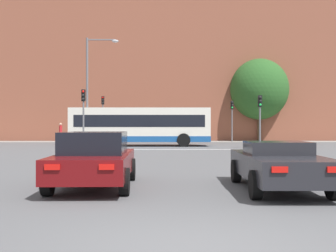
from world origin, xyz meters
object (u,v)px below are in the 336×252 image
object	(u,v)px
car_saloon_left	(95,159)
street_lamp_junction	(92,81)
traffic_light_far_left	(103,111)
pedestrian_walking_east	(184,132)
traffic_light_far_right	(232,114)
traffic_light_near_left	(83,109)
pedestrian_walking_west	(139,132)
pedestrian_waiting	(61,130)
car_roadster_right	(278,164)
bus_crossing_lead	(140,126)
traffic_light_near_right	(260,112)

from	to	relation	value
car_saloon_left	street_lamp_junction	size ratio (longest dim) A/B	0.54
traffic_light_far_left	car_saloon_left	bearing A→B (deg)	-82.10
pedestrian_walking_east	traffic_light_far_right	bearing A→B (deg)	-113.52
traffic_light_near_left	pedestrian_walking_west	bearing A→B (deg)	76.65
pedestrian_waiting	pedestrian_walking_west	xyz separation A→B (m)	(7.84, -0.23, -0.17)
car_roadster_right	traffic_light_near_left	distance (m)	20.32
car_saloon_left	pedestrian_waiting	bearing A→B (deg)	104.18
bus_crossing_lead	street_lamp_junction	distance (m)	5.00
traffic_light_near_left	street_lamp_junction	distance (m)	3.53
car_saloon_left	street_lamp_junction	distance (m)	21.39
traffic_light_far_left	pedestrian_walking_east	size ratio (longest dim) A/B	2.73
traffic_light_far_left	traffic_light_near_left	bearing A→B (deg)	-88.04
traffic_light_far_left	traffic_light_near_right	bearing A→B (deg)	-43.18
pedestrian_walking_east	pedestrian_walking_west	distance (m)	4.53
traffic_light_near_left	pedestrian_waiting	xyz separation A→B (m)	(-4.78, 13.12, -1.64)
traffic_light_far_right	street_lamp_junction	bearing A→B (deg)	-142.50
traffic_light_far_left	traffic_light_near_left	distance (m)	11.93
car_roadster_right	pedestrian_waiting	bearing A→B (deg)	113.63
traffic_light_far_left	bus_crossing_lead	bearing A→B (deg)	-63.42
traffic_light_near_right	street_lamp_junction	distance (m)	12.53
traffic_light_near_left	pedestrian_walking_west	size ratio (longest dim) A/B	2.54
bus_crossing_lead	street_lamp_junction	bearing A→B (deg)	105.80
car_roadster_right	street_lamp_junction	world-z (taller)	street_lamp_junction
street_lamp_junction	pedestrian_walking_east	bearing A→B (deg)	50.89
car_roadster_right	pedestrian_walking_east	size ratio (longest dim) A/B	2.77
traffic_light_far_right	street_lamp_junction	xyz separation A→B (m)	(-11.98, -9.20, 2.27)
bus_crossing_lead	traffic_light_far_left	xyz separation A→B (m)	(-4.09, 8.17, 1.39)
pedestrian_waiting	bus_crossing_lead	bearing A→B (deg)	16.35
bus_crossing_lead	traffic_light_near_left	world-z (taller)	traffic_light_near_left
traffic_light_far_left	traffic_light_near_right	xyz separation A→B (m)	(12.56, -11.79, -0.46)
traffic_light_far_right	car_roadster_right	bearing A→B (deg)	-97.06
car_saloon_left	traffic_light_near_left	bearing A→B (deg)	100.60
traffic_light_far_right	pedestrian_walking_west	size ratio (longest dim) A/B	2.49
traffic_light_near_left	street_lamp_junction	world-z (taller)	street_lamp_junction
car_roadster_right	pedestrian_walking_east	bearing A→B (deg)	92.78
car_saloon_left	traffic_light_far_left	distance (m)	30.20
pedestrian_waiting	pedestrian_walking_west	bearing A→B (deg)	62.56
bus_crossing_lead	street_lamp_junction	world-z (taller)	street_lamp_junction
car_saloon_left	traffic_light_far_right	world-z (taller)	traffic_light_far_right
car_roadster_right	street_lamp_junction	bearing A→B (deg)	112.24
traffic_light_far_left	street_lamp_junction	size ratio (longest dim) A/B	0.54
car_saloon_left	traffic_light_near_left	size ratio (longest dim) A/B	1.08
street_lamp_junction	pedestrian_walking_west	distance (m)	11.29
traffic_light_near_right	pedestrian_waiting	bearing A→B (deg)	142.51
traffic_light_far_left	pedestrian_walking_west	world-z (taller)	traffic_light_far_left
traffic_light_far_right	bus_crossing_lead	bearing A→B (deg)	-135.87
pedestrian_walking_east	car_saloon_left	bearing A→B (deg)	146.43
traffic_light_near_right	pedestrian_waiting	size ratio (longest dim) A/B	2.00
car_saloon_left	traffic_light_far_left	size ratio (longest dim) A/B	0.99
traffic_light_near_left	pedestrian_walking_east	bearing A→B (deg)	57.60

